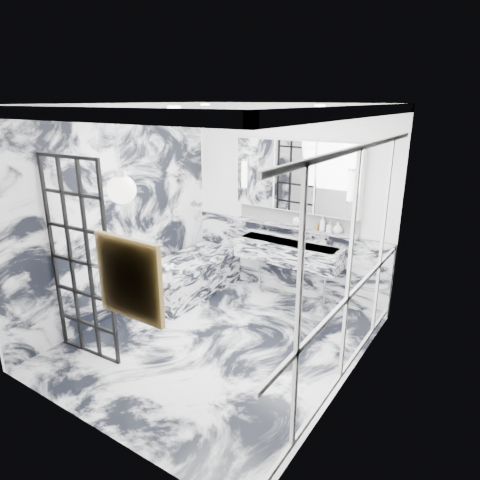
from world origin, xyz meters
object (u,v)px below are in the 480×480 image
Objects in this scene: crittall_door at (80,262)px; trough_sink at (288,252)px; mirror_cabinet at (296,176)px; bathtub at (190,276)px.

trough_sink is at bearing 60.58° from crittall_door.
crittall_door is 1.43× the size of trough_sink.
mirror_cabinet is (-0.00, 0.17, 1.09)m from trough_sink.
bathtub is at bearing -147.94° from mirror_cabinet.
mirror_cabinet is (1.25, 2.75, 0.67)m from crittall_door.
mirror_cabinet reaches higher than trough_sink.
mirror_cabinet is at bearing 61.99° from crittall_door.
crittall_door is 2.11m from bathtub.
crittall_door is 1.39× the size of bathtub.
trough_sink reaches higher than bathtub.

